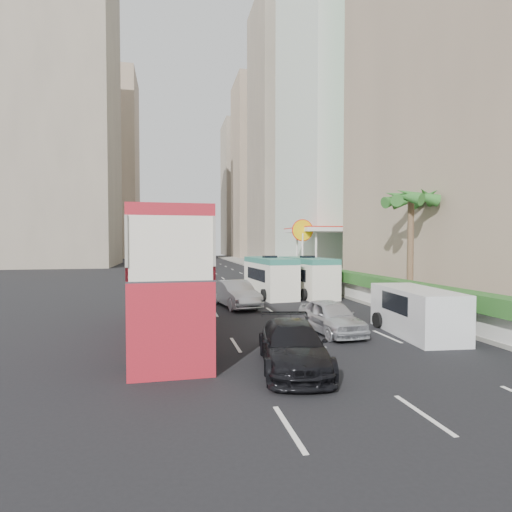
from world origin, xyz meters
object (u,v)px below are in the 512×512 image
object	(u,v)px
car_silver_lane_b	(331,333)
panel_van_near	(416,312)
shell_station	(324,253)
van_asset	(264,292)
palm_tree	(410,252)
minibus_near	(270,277)
panel_van_far	(276,271)
car_silver_lane_a	(236,307)
double_decker_bus	(171,276)
car_black	(293,368)
minibus_far	(307,277)

from	to	relation	value
car_silver_lane_b	panel_van_near	bearing A→B (deg)	-20.22
panel_van_near	shell_station	xyz separation A→B (m)	(5.79, 24.91, 1.76)
van_asset	palm_tree	size ratio (longest dim) A/B	0.67
minibus_near	panel_van_far	size ratio (longest dim) A/B	1.17
car_silver_lane_a	van_asset	distance (m)	7.31
car_silver_lane_b	shell_station	bearing A→B (deg)	65.19
shell_station	palm_tree	bearing A→B (deg)	-96.60
van_asset	car_silver_lane_a	bearing A→B (deg)	-105.31
double_decker_bus	van_asset	size ratio (longest dim) A/B	2.55
car_black	car_silver_lane_a	bearing A→B (deg)	99.00
car_silver_lane_a	van_asset	bearing A→B (deg)	52.44
van_asset	panel_van_near	size ratio (longest dim) A/B	0.87
car_silver_lane_b	panel_van_far	size ratio (longest dim) A/B	0.78
double_decker_bus	car_black	size ratio (longest dim) A/B	2.26
minibus_far	panel_van_far	size ratio (longest dim) A/B	1.17
car_silver_lane_a	car_black	size ratio (longest dim) A/B	1.00
minibus_far	car_silver_lane_a	bearing A→B (deg)	-151.46
minibus_near	minibus_far	xyz separation A→B (m)	(2.76, -0.31, -0.01)
car_silver_lane_a	minibus_near	world-z (taller)	minibus_near
van_asset	panel_van_near	xyz separation A→B (m)	(3.06, -15.29, 0.99)
minibus_near	minibus_far	bearing A→B (deg)	-11.13
car_black	panel_van_far	size ratio (longest dim) A/B	0.90
minibus_near	palm_tree	distance (m)	9.97
palm_tree	shell_station	distance (m)	19.14
double_decker_bus	car_black	xyz separation A→B (m)	(3.70, -5.13, -2.53)
panel_van_near	minibus_far	bearing A→B (deg)	97.39
van_asset	minibus_near	bearing A→B (deg)	-80.85
car_silver_lane_a	minibus_near	size ratio (longest dim) A/B	0.77
car_black	panel_van_far	xyz separation A→B (m)	(6.59, 26.64, 1.08)
double_decker_bus	palm_tree	distance (m)	14.39
car_black	double_decker_bus	bearing A→B (deg)	135.50
palm_tree	van_asset	bearing A→B (deg)	125.33
panel_van_near	panel_van_far	world-z (taller)	panel_van_far
double_decker_bus	shell_station	size ratio (longest dim) A/B	1.38
car_silver_lane_b	panel_van_near	world-z (taller)	panel_van_near
car_silver_lane_a	van_asset	xyz separation A→B (m)	(3.31, 6.52, 0.00)
panel_van_far	car_black	bearing A→B (deg)	-102.16
double_decker_bus	minibus_far	xyz separation A→B (m)	(9.82, 10.77, -1.13)
car_black	van_asset	bearing A→B (deg)	89.13
minibus_far	shell_station	world-z (taller)	shell_station
minibus_near	minibus_far	size ratio (longest dim) A/B	1.00
van_asset	shell_station	bearing A→B (deg)	58.99
shell_station	car_black	bearing A→B (deg)	-113.61
car_black	van_asset	size ratio (longest dim) A/B	1.13
car_silver_lane_a	shell_station	xyz separation A→B (m)	(12.15, 16.15, 2.75)
car_silver_lane_a	palm_tree	world-z (taller)	palm_tree
minibus_far	van_asset	bearing A→B (deg)	130.93
car_silver_lane_b	minibus_near	distance (m)	12.05
double_decker_bus	panel_van_far	bearing A→B (deg)	64.42
double_decker_bus	shell_station	world-z (taller)	shell_station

